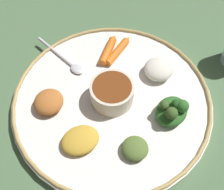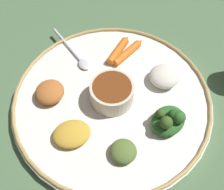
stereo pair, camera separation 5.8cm
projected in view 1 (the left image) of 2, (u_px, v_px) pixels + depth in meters
name	position (u px, v px, depth m)	size (l,w,h in m)	color
ground_plane	(112.00, 104.00, 0.61)	(2.40, 2.40, 0.00)	#4C6B47
platter	(112.00, 101.00, 0.60)	(0.42, 0.42, 0.02)	white
platter_rim	(112.00, 98.00, 0.59)	(0.42, 0.42, 0.01)	tan
center_bowl	(112.00, 92.00, 0.57)	(0.09, 0.09, 0.05)	beige
spoon	(67.00, 61.00, 0.64)	(0.15, 0.06, 0.01)	silver
greens_pile	(172.00, 110.00, 0.55)	(0.09, 0.09, 0.05)	#2D6628
carrot_near_spoon	(118.00, 50.00, 0.65)	(0.06, 0.09, 0.02)	orange
carrot_outer	(109.00, 49.00, 0.66)	(0.08, 0.08, 0.02)	orange
mound_lentil_yellow	(80.00, 140.00, 0.53)	(0.07, 0.06, 0.02)	gold
mound_rice_white	(158.00, 69.00, 0.61)	(0.06, 0.06, 0.03)	silver
mound_chickpea	(49.00, 102.00, 0.57)	(0.06, 0.06, 0.03)	#B2662D
mound_collards	(135.00, 148.00, 0.52)	(0.05, 0.05, 0.02)	#567033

